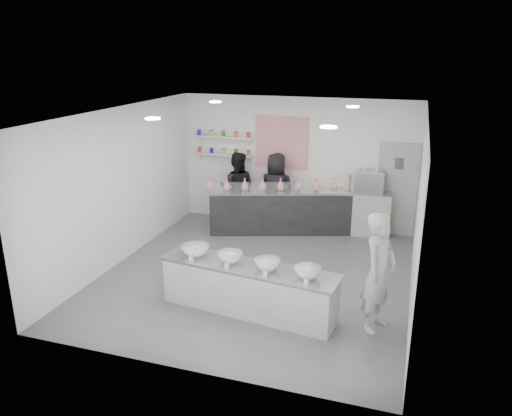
{
  "coord_description": "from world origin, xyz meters",
  "views": [
    {
      "loc": [
        2.6,
        -8.04,
        4.07
      ],
      "look_at": [
        -0.13,
        0.4,
        1.18
      ],
      "focal_mm": 35.0,
      "sensor_mm": 36.0,
      "label": 1
    }
  ],
  "objects": [
    {
      "name": "floor",
      "position": [
        0.0,
        0.0,
        0.0
      ],
      "size": [
        6.0,
        6.0,
        0.0
      ],
      "primitive_type": "plane",
      "color": "#515156",
      "rests_on": "ground"
    },
    {
      "name": "ceiling",
      "position": [
        0.0,
        0.0,
        3.0
      ],
      "size": [
        6.0,
        6.0,
        0.0
      ],
      "primitive_type": "plane",
      "rotation": [
        3.14,
        0.0,
        0.0
      ],
      "color": "white",
      "rests_on": "floor"
    },
    {
      "name": "back_wall",
      "position": [
        0.0,
        3.0,
        1.5
      ],
      "size": [
        5.5,
        0.0,
        5.5
      ],
      "primitive_type": "plane",
      "rotation": [
        1.57,
        0.0,
        0.0
      ],
      "color": "white",
      "rests_on": "floor"
    },
    {
      "name": "left_wall",
      "position": [
        -2.75,
        0.0,
        1.5
      ],
      "size": [
        0.0,
        6.0,
        6.0
      ],
      "primitive_type": "plane",
      "rotation": [
        1.57,
        0.0,
        1.57
      ],
      "color": "white",
      "rests_on": "floor"
    },
    {
      "name": "right_wall",
      "position": [
        2.75,
        0.0,
        1.5
      ],
      "size": [
        0.0,
        6.0,
        6.0
      ],
      "primitive_type": "plane",
      "rotation": [
        1.57,
        0.0,
        -1.57
      ],
      "color": "white",
      "rests_on": "floor"
    },
    {
      "name": "back_door",
      "position": [
        2.3,
        2.97,
        1.05
      ],
      "size": [
        0.88,
        0.04,
        2.1
      ],
      "primitive_type": "cube",
      "color": "#9A9B98",
      "rests_on": "floor"
    },
    {
      "name": "pattern_panel",
      "position": [
        -0.35,
        2.98,
        1.95
      ],
      "size": [
        1.25,
        0.03,
        1.2
      ],
      "primitive_type": "cube",
      "color": "#CA2842",
      "rests_on": "back_wall"
    },
    {
      "name": "jar_shelf_lower",
      "position": [
        -1.75,
        2.9,
        1.6
      ],
      "size": [
        1.45,
        0.22,
        0.04
      ],
      "primitive_type": "cube",
      "color": "silver",
      "rests_on": "back_wall"
    },
    {
      "name": "jar_shelf_upper",
      "position": [
        -1.75,
        2.9,
        2.02
      ],
      "size": [
        1.45,
        0.22,
        0.04
      ],
      "primitive_type": "cube",
      "color": "silver",
      "rests_on": "back_wall"
    },
    {
      "name": "preserve_jars",
      "position": [
        -1.75,
        2.88,
        1.88
      ],
      "size": [
        1.45,
        0.1,
        0.56
      ],
      "primitive_type": null,
      "color": "red",
      "rests_on": "jar_shelf_lower"
    },
    {
      "name": "downlight_0",
      "position": [
        -1.4,
        -1.0,
        2.98
      ],
      "size": [
        0.24,
        0.24,
        0.02
      ],
      "primitive_type": "cylinder",
      "color": "white",
      "rests_on": "ceiling"
    },
    {
      "name": "downlight_1",
      "position": [
        1.4,
        -1.0,
        2.98
      ],
      "size": [
        0.24,
        0.24,
        0.02
      ],
      "primitive_type": "cylinder",
      "color": "white",
      "rests_on": "ceiling"
    },
    {
      "name": "downlight_2",
      "position": [
        -1.4,
        1.6,
        2.98
      ],
      "size": [
        0.24,
        0.24,
        0.02
      ],
      "primitive_type": "cylinder",
      "color": "white",
      "rests_on": "ceiling"
    },
    {
      "name": "downlight_3",
      "position": [
        1.4,
        1.6,
        2.98
      ],
      "size": [
        0.24,
        0.24,
        0.02
      ],
      "primitive_type": "cylinder",
      "color": "white",
      "rests_on": "ceiling"
    },
    {
      "name": "prep_counter",
      "position": [
        0.29,
        -1.28,
        0.4
      ],
      "size": [
        2.97,
        1.03,
        0.79
      ],
      "primitive_type": "cube",
      "rotation": [
        0.0,
        0.0,
        -0.13
      ],
      "color": "#9E9E9A",
      "rests_on": "floor"
    },
    {
      "name": "back_bar",
      "position": [
        -0.18,
        2.34,
        0.5
      ],
      "size": [
        3.23,
        1.56,
        0.99
      ],
      "primitive_type": "cube",
      "rotation": [
        0.0,
        0.0,
        0.32
      ],
      "color": "black",
      "rests_on": "floor"
    },
    {
      "name": "sneeze_guard",
      "position": [
        -0.1,
        2.07,
        1.13
      ],
      "size": [
        3.0,
        1.0,
        0.27
      ],
      "primitive_type": "cube",
      "rotation": [
        0.0,
        0.0,
        0.32
      ],
      "color": "white",
      "rests_on": "back_bar"
    },
    {
      "name": "espresso_ledge",
      "position": [
        1.55,
        2.78,
        0.51
      ],
      "size": [
        1.37,
        0.43,
        1.01
      ],
      "primitive_type": "cube",
      "color": "#9E9E9A",
      "rests_on": "floor"
    },
    {
      "name": "espresso_machine",
      "position": [
        1.73,
        2.78,
        1.25
      ],
      "size": [
        0.61,
        0.42,
        0.46
      ],
      "primitive_type": "cube",
      "color": "#93969E",
      "rests_on": "espresso_ledge"
    },
    {
      "name": "cup_stacks",
      "position": [
        1.31,
        2.78,
        1.19
      ],
      "size": [
        0.24,
        0.24,
        0.35
      ],
      "primitive_type": null,
      "color": "#D3AE8B",
      "rests_on": "espresso_ledge"
    },
    {
      "name": "prep_bowls",
      "position": [
        0.29,
        -1.28,
        0.88
      ],
      "size": [
        2.4,
        0.8,
        0.16
      ],
      "primitive_type": null,
      "rotation": [
        0.0,
        0.0,
        -0.13
      ],
      "color": "white",
      "rests_on": "prep_counter"
    },
    {
      "name": "label_cards",
      "position": [
        0.35,
        -1.8,
        0.83
      ],
      "size": [
        2.01,
        0.04,
        0.07
      ],
      "primitive_type": null,
      "color": "white",
      "rests_on": "prep_counter"
    },
    {
      "name": "cookie_bags",
      "position": [
        -0.18,
        2.34,
        1.13
      ],
      "size": [
        3.25,
        1.21,
        0.28
      ],
      "primitive_type": null,
      "rotation": [
        0.0,
        0.0,
        0.32
      ],
      "color": "#E468C4",
      "rests_on": "back_bar"
    },
    {
      "name": "woman_prep",
      "position": [
        2.26,
        -1.17,
        0.91
      ],
      "size": [
        0.65,
        0.78,
        1.83
      ],
      "primitive_type": "imported",
      "rotation": [
        0.0,
        0.0,
        1.2
      ],
      "color": "#B9B6B2",
      "rests_on": "floor"
    },
    {
      "name": "staff_left",
      "position": [
        -1.31,
        2.6,
        0.87
      ],
      "size": [
        0.94,
        0.78,
        1.74
      ],
      "primitive_type": "imported",
      "rotation": [
        0.0,
        0.0,
        3.29
      ],
      "color": "black",
      "rests_on": "floor"
    },
    {
      "name": "staff_right",
      "position": [
        -0.36,
        2.6,
        0.89
      ],
      "size": [
        0.89,
        0.6,
        1.78
      ],
      "primitive_type": "imported",
      "rotation": [
        0.0,
        0.0,
        3.18
      ],
      "color": "black",
      "rests_on": "floor"
    }
  ]
}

